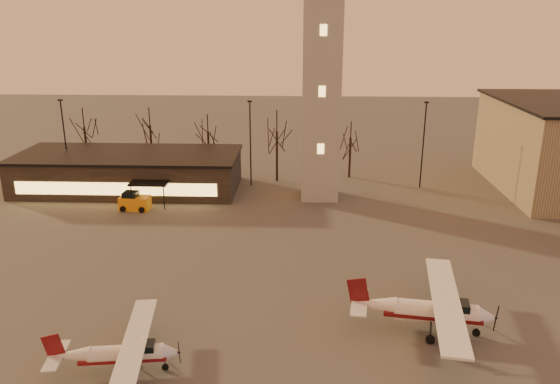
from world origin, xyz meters
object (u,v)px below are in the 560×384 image
control_tower (322,46)px  service_cart (134,203)px  terminal (129,171)px  cessna_rear (129,358)px  cessna_front (438,316)px

control_tower → service_cart: 25.39m
terminal → cessna_rear: size_ratio=2.55×
cessna_front → cessna_rear: 19.02m
cessna_front → cessna_rear: cessna_front is taller
control_tower → terminal: (-21.99, 1.98, -14.17)m
control_tower → cessna_rear: control_tower is taller
terminal → service_cart: bearing=-69.6°
cessna_rear → service_cart: size_ratio=3.16×
control_tower → cessna_front: size_ratio=2.62×
control_tower → terminal: size_ratio=1.28×
cessna_rear → service_cart: 28.19m
control_tower → cessna_rear: size_ratio=3.28×
terminal → service_cart: size_ratio=8.07×
cessna_rear → service_cart: bearing=98.7°
terminal → cessna_front: (28.78, -29.17, -0.99)m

